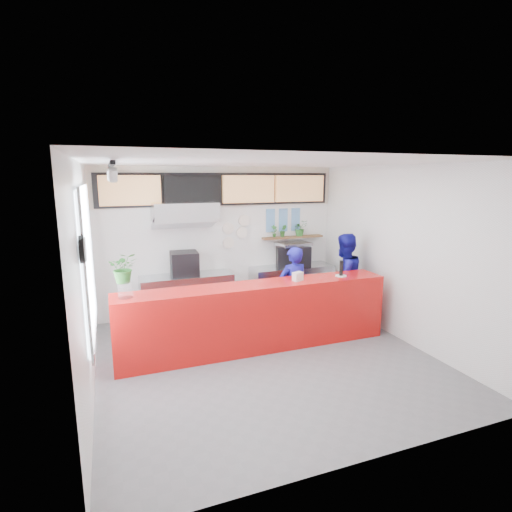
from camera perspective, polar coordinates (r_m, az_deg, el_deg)
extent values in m
plane|color=slate|center=(6.48, 1.39, -14.36)|extent=(5.00, 5.00, 0.00)
plane|color=silver|center=(5.84, 1.54, 13.22)|extent=(5.00, 5.00, 0.00)
plane|color=white|center=(8.31, -5.02, 2.23)|extent=(5.00, 0.00, 5.00)
plane|color=white|center=(5.57, -23.15, -3.16)|extent=(0.00, 5.00, 5.00)
plane|color=white|center=(7.28, 20.02, 0.29)|extent=(0.00, 5.00, 5.00)
cube|color=red|center=(6.61, 0.10, -8.65)|extent=(4.50, 0.60, 1.10)
cube|color=beige|center=(8.20, -5.13, 9.83)|extent=(5.00, 0.02, 0.80)
cube|color=#B2B5BA|center=(8.09, -9.80, -5.80)|extent=(1.80, 0.60, 0.90)
cube|color=black|center=(7.91, -10.19, -1.08)|extent=(0.55, 0.55, 0.47)
cube|color=#B2B5BA|center=(7.71, -10.16, 6.26)|extent=(1.20, 0.70, 0.35)
cube|color=#B2B5BA|center=(7.73, -10.11, 4.78)|extent=(1.20, 0.69, 0.31)
cube|color=#B2B5BA|center=(8.78, 5.13, -4.30)|extent=(1.80, 0.60, 0.90)
cube|color=black|center=(8.63, 5.32, 0.04)|extent=(0.83, 0.70, 0.45)
cube|color=#ACADB3|center=(8.59, 5.35, 1.72)|extent=(0.75, 0.57, 0.06)
cube|color=brown|center=(8.78, 5.28, 2.71)|extent=(1.40, 0.18, 0.04)
cube|color=tan|center=(7.81, -17.53, 8.92)|extent=(1.10, 0.10, 0.55)
cube|color=black|center=(7.96, -9.06, 9.33)|extent=(1.10, 0.10, 0.55)
cube|color=tan|center=(8.27, -1.06, 9.54)|extent=(1.10, 0.10, 0.55)
cube|color=tan|center=(8.73, 6.24, 9.56)|extent=(1.10, 0.10, 0.55)
cube|color=black|center=(8.17, -5.07, 9.47)|extent=(4.80, 0.04, 0.65)
cube|color=silver|center=(5.82, -22.90, -0.53)|extent=(0.04, 2.20, 1.90)
cube|color=#B2B5BA|center=(5.82, -22.70, -0.52)|extent=(0.03, 2.30, 2.00)
cylinder|color=black|center=(4.58, -23.61, 0.87)|extent=(0.05, 0.30, 0.30)
cylinder|color=white|center=(4.58, -23.23, 0.90)|extent=(0.02, 0.26, 0.26)
cube|color=black|center=(5.41, -20.04, 12.08)|extent=(0.05, 2.40, 0.04)
cylinder|color=silver|center=(8.29, -3.99, 3.97)|extent=(0.24, 0.03, 0.24)
cylinder|color=silver|center=(8.39, -2.02, 3.39)|extent=(0.24, 0.03, 0.24)
cylinder|color=silver|center=(8.33, -3.96, 1.92)|extent=(0.24, 0.03, 0.24)
cylinder|color=silver|center=(8.38, -1.70, 5.10)|extent=(0.24, 0.03, 0.24)
cube|color=#598CBF|center=(8.59, 2.08, 5.92)|extent=(0.20, 0.02, 0.25)
cube|color=#598CBF|center=(8.71, 3.91, 5.97)|extent=(0.20, 0.02, 0.25)
cube|color=#598CBF|center=(8.84, 5.69, 6.02)|extent=(0.20, 0.02, 0.25)
cube|color=#598CBF|center=(8.61, 2.07, 4.26)|extent=(0.20, 0.02, 0.25)
cube|color=#598CBF|center=(8.73, 3.89, 4.34)|extent=(0.20, 0.02, 0.25)
cube|color=#598CBF|center=(8.86, 5.66, 4.41)|extent=(0.20, 0.02, 0.25)
imported|color=navy|center=(7.30, 5.30, -4.80)|extent=(0.61, 0.43, 1.57)
imported|color=navy|center=(7.87, 12.38, -3.16)|extent=(0.98, 0.84, 1.75)
imported|color=#266222|center=(8.58, 2.61, 3.57)|extent=(0.15, 0.11, 0.27)
imported|color=#266222|center=(8.66, 3.90, 3.63)|extent=(0.17, 0.15, 0.26)
imported|color=#266222|center=(8.83, 6.31, 4.00)|extent=(0.33, 0.29, 0.34)
cylinder|color=silver|center=(6.00, -18.19, -4.52)|extent=(0.23, 0.23, 0.25)
imported|color=#266222|center=(5.93, -18.37, -1.60)|extent=(0.41, 0.36, 0.44)
cube|color=silver|center=(6.66, 5.99, -2.92)|extent=(0.19, 0.15, 0.15)
cylinder|color=silver|center=(7.10, 12.04, -2.79)|extent=(0.25, 0.25, 0.01)
cylinder|color=black|center=(7.06, 12.09, -1.70)|extent=(0.08, 0.08, 0.26)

